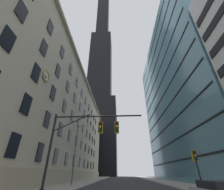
% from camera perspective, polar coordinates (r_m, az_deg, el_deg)
% --- Properties ---
extents(station_building, '(17.41, 67.47, 27.05)m').
position_cam_1_polar(station_building, '(44.04, -22.20, -10.87)').
color(station_building, '#BCAF93').
rests_on(station_building, ground).
extents(dark_skyscraper, '(23.64, 23.64, 211.82)m').
position_cam_1_polar(dark_skyscraper, '(109.94, -4.74, 5.56)').
color(dark_skyscraper, black).
rests_on(dark_skyscraper, ground).
extents(glass_office_midrise, '(19.52, 43.48, 43.18)m').
position_cam_1_polar(glass_office_midrise, '(47.40, 29.89, 0.39)').
color(glass_office_midrise, teal).
rests_on(glass_office_midrise, ground).
extents(traffic_signal_mast, '(8.36, 0.63, 6.58)m').
position_cam_1_polar(traffic_signal_mast, '(13.62, -9.40, -15.05)').
color(traffic_signal_mast, black).
rests_on(traffic_signal_mast, sidewalk_left).
extents(traffic_light_near_right, '(0.40, 0.63, 3.72)m').
position_cam_1_polar(traffic_light_near_right, '(18.85, 29.99, -20.79)').
color(traffic_light_near_right, black).
rests_on(traffic_light_near_right, sidewalk_right).
extents(street_lamppost, '(2.33, 0.32, 8.68)m').
position_cam_1_polar(street_lamppost, '(24.92, -13.56, -19.64)').
color(street_lamppost, '#47474C').
rests_on(street_lamppost, sidewalk_left).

